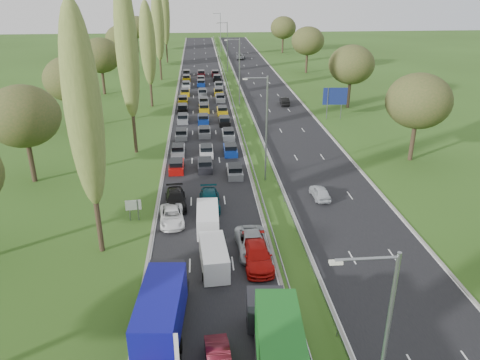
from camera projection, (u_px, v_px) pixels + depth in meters
name	position (u px, v px, depth m)	size (l,w,h in m)	color
ground	(239.00, 103.00, 88.04)	(260.00, 260.00, 0.00)	#2D4B17
near_carriageway	(203.00, 101.00, 89.79)	(10.50, 215.00, 0.04)	black
far_carriageway	(272.00, 99.00, 90.86)	(10.50, 215.00, 0.04)	black
central_reservation	(237.00, 97.00, 90.11)	(2.36, 215.00, 0.32)	gray
lamp_columns	(239.00, 73.00, 83.84)	(0.18, 140.18, 12.00)	gray
poplar_row	(140.00, 44.00, 71.05)	(2.80, 127.80, 22.44)	#2D2116
woodland_left	(65.00, 84.00, 67.00)	(8.00, 166.00, 11.10)	#2D2116
woodland_right	(367.00, 73.00, 74.35)	(8.00, 153.00, 11.10)	#2D2116
traffic_queue_fill	(203.00, 105.00, 84.83)	(9.05, 68.20, 0.80)	#A50C0A
near_car_2	(172.00, 216.00, 44.37)	(2.24, 4.86, 1.35)	white
near_car_3	(176.00, 199.00, 47.69)	(2.05, 5.04, 1.46)	black
near_car_7	(210.00, 200.00, 47.53)	(2.05, 5.04, 1.46)	#043844
near_car_10	(253.00, 244.00, 39.52)	(2.63, 5.70, 1.58)	#9EA3A7
near_car_11	(257.00, 255.00, 37.83)	(2.24, 5.50, 1.60)	#B80F0B
far_car_0	(320.00, 192.00, 49.41)	(1.55, 3.86, 1.32)	silver
far_car_1	(285.00, 101.00, 86.59)	(1.48, 4.24, 1.40)	black
far_car_2	(240.00, 56.00, 136.98)	(2.57, 5.58, 1.55)	slate
blue_lorry	(162.00, 309.00, 29.87)	(2.53, 9.09, 3.84)	black
white_van_front	(214.00, 256.00, 37.34)	(2.00, 5.11, 2.05)	white
white_van_rear	(208.00, 218.00, 43.34)	(1.97, 5.02, 2.02)	white
info_sign	(133.00, 207.00, 44.59)	(1.50, 0.23, 2.10)	gray
direction_sign	(335.00, 98.00, 76.74)	(4.00, 0.30, 5.20)	gray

